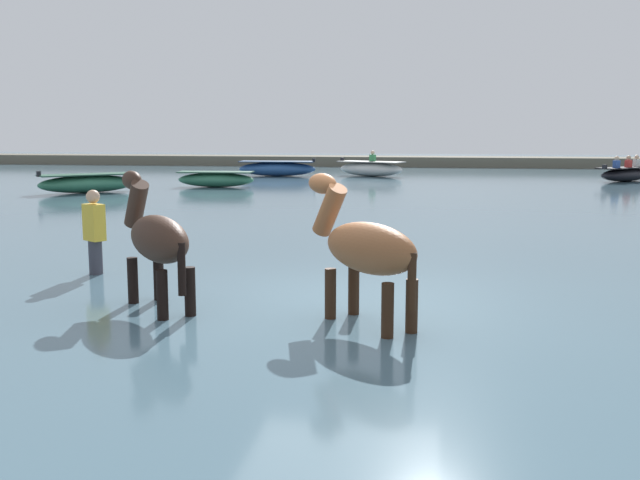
% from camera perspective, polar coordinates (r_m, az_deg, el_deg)
% --- Properties ---
extents(ground_plane, '(120.00, 120.00, 0.00)m').
position_cam_1_polar(ground_plane, '(9.46, 1.73, -6.93)').
color(ground_plane, gray).
extents(water_surface, '(90.00, 90.00, 0.38)m').
position_cam_1_polar(water_surface, '(19.23, 5.37, 1.52)').
color(water_surface, '#476675').
rests_on(water_surface, ground).
extents(horse_lead_chestnut, '(1.52, 1.54, 2.00)m').
position_cam_1_polar(horse_lead_chestnut, '(8.17, 3.49, -0.90)').
color(horse_lead_chestnut, brown).
rests_on(horse_lead_chestnut, ground).
extents(horse_trailing_dark_bay, '(1.46, 1.57, 1.99)m').
position_cam_1_polar(horse_trailing_dark_bay, '(9.10, -12.36, -0.16)').
color(horse_trailing_dark_bay, '#382319').
rests_on(horse_trailing_dark_bay, ground).
extents(boat_distant_west, '(2.82, 2.68, 1.05)m').
position_cam_1_polar(boat_distant_west, '(33.02, 22.30, 4.70)').
color(boat_distant_west, black).
rests_on(boat_distant_west, water_surface).
extents(boat_far_offshore, '(2.87, 1.12, 0.57)m').
position_cam_1_polar(boat_far_offshore, '(27.82, -7.95, 4.61)').
color(boat_far_offshore, '#337556').
rests_on(boat_far_offshore, water_surface).
extents(boat_far_inshore, '(3.54, 1.31, 0.82)m').
position_cam_1_polar(boat_far_inshore, '(33.99, -3.29, 5.46)').
color(boat_far_inshore, '#28518E').
rests_on(boat_far_inshore, water_surface).
extents(boat_mid_outer, '(3.16, 2.93, 0.77)m').
position_cam_1_polar(boat_mid_outer, '(26.30, -17.33, 4.15)').
color(boat_mid_outer, '#337556').
rests_on(boat_mid_outer, water_surface).
extents(boat_mid_channel, '(3.29, 2.22, 1.15)m').
position_cam_1_polar(boat_mid_channel, '(33.88, 3.91, 5.45)').
color(boat_mid_channel, silver).
rests_on(boat_mid_channel, water_surface).
extents(person_onlooker_left, '(0.38, 0.34, 1.63)m').
position_cam_1_polar(person_onlooker_left, '(11.51, -16.80, -0.10)').
color(person_onlooker_left, '#383842').
rests_on(person_onlooker_left, ground).
extents(far_shoreline, '(80.00, 2.40, 0.93)m').
position_cam_1_polar(far_shoreline, '(42.99, 7.27, 5.72)').
color(far_shoreline, '#605B4C').
rests_on(far_shoreline, ground).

